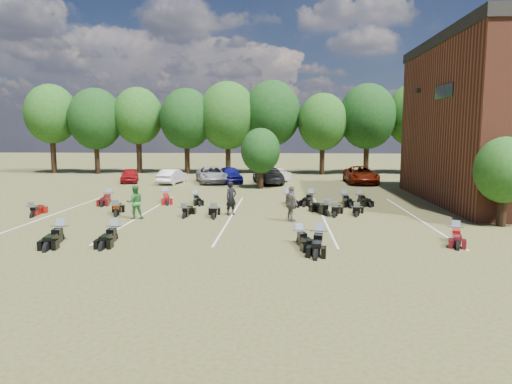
# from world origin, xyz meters

# --- Properties ---
(ground) EXTENTS (160.00, 160.00, 0.00)m
(ground) POSITION_xyz_m (0.00, 0.00, 0.00)
(ground) COLOR brown
(ground) RESTS_ON ground
(car_0) EXTENTS (2.48, 4.06, 1.29)m
(car_0) POSITION_xyz_m (-14.25, 19.38, 0.65)
(car_0) COLOR maroon
(car_0) RESTS_ON ground
(car_1) EXTENTS (2.05, 4.16, 1.31)m
(car_1) POSITION_xyz_m (-10.06, 18.56, 0.66)
(car_1) COLOR silver
(car_1) RESTS_ON ground
(car_2) EXTENTS (3.81, 5.81, 1.48)m
(car_2) POSITION_xyz_m (-6.63, 19.37, 0.74)
(car_2) COLOR #919299
(car_2) RESTS_ON ground
(car_3) EXTENTS (3.34, 5.49, 1.49)m
(car_3) POSITION_xyz_m (-1.46, 18.87, 0.74)
(car_3) COLOR black
(car_3) RESTS_ON ground
(car_4) EXTENTS (3.00, 4.67, 1.48)m
(car_4) POSITION_xyz_m (-4.97, 19.58, 0.74)
(car_4) COLOR #0D0D5C
(car_4) RESTS_ON ground
(car_5) EXTENTS (2.87, 4.42, 1.37)m
(car_5) POSITION_xyz_m (-0.75, 19.56, 0.69)
(car_5) COLOR #BBBBB6
(car_5) RESTS_ON ground
(car_6) EXTENTS (2.64, 5.61, 1.55)m
(car_6) POSITION_xyz_m (6.84, 19.65, 0.77)
(car_6) COLOR #5B1205
(car_6) RESTS_ON ground
(car_7) EXTENTS (3.22, 5.73, 1.57)m
(car_7) POSITION_xyz_m (12.76, 19.24, 0.78)
(car_7) COLOR #353439
(car_7) RESTS_ON ground
(person_black) EXTENTS (0.81, 0.79, 1.87)m
(person_black) POSITION_xyz_m (-3.04, 3.18, 0.94)
(person_black) COLOR black
(person_black) RESTS_ON ground
(person_green) EXTENTS (1.06, 0.94, 1.80)m
(person_green) POSITION_xyz_m (-7.99, 1.78, 0.90)
(person_green) COLOR #286B2B
(person_green) RESTS_ON ground
(person_grey) EXTENTS (0.93, 1.17, 1.86)m
(person_grey) POSITION_xyz_m (0.25, 1.51, 0.93)
(person_grey) COLOR #5D5750
(person_grey) RESTS_ON ground
(motorcycle_0) EXTENTS (1.10, 2.42, 1.30)m
(motorcycle_0) POSITION_xyz_m (-9.58, -3.27, 0.00)
(motorcycle_0) COLOR black
(motorcycle_0) RESTS_ON ground
(motorcycle_1) EXTENTS (0.85, 2.26, 1.24)m
(motorcycle_1) POSITION_xyz_m (-7.35, -3.02, 0.00)
(motorcycle_1) COLOR black
(motorcycle_1) RESTS_ON ground
(motorcycle_3) EXTENTS (1.16, 2.17, 1.16)m
(motorcycle_3) POSITION_xyz_m (0.51, -3.18, 0.00)
(motorcycle_3) COLOR black
(motorcycle_3) RESTS_ON ground
(motorcycle_4) EXTENTS (1.09, 2.49, 1.34)m
(motorcycle_4) POSITION_xyz_m (1.25, -3.71, 0.00)
(motorcycle_4) COLOR black
(motorcycle_4) RESTS_ON ground
(motorcycle_6) EXTENTS (1.28, 2.23, 1.18)m
(motorcycle_6) POSITION_xyz_m (7.12, -2.27, 0.00)
(motorcycle_6) COLOR #4D0B12
(motorcycle_6) RESTS_ON ground
(motorcycle_7) EXTENTS (1.02, 2.20, 1.18)m
(motorcycle_7) POSITION_xyz_m (-13.72, 1.94, 0.00)
(motorcycle_7) COLOR maroon
(motorcycle_7) RESTS_ON ground
(motorcycle_8) EXTENTS (1.28, 2.42, 1.29)m
(motorcycle_8) POSITION_xyz_m (-9.30, 2.46, 0.00)
(motorcycle_8) COLOR black
(motorcycle_8) RESTS_ON ground
(motorcycle_9) EXTENTS (0.94, 2.24, 1.21)m
(motorcycle_9) POSITION_xyz_m (-3.85, 2.05, 0.00)
(motorcycle_9) COLOR black
(motorcycle_9) RESTS_ON ground
(motorcycle_10) EXTENTS (0.75, 2.09, 1.15)m
(motorcycle_10) POSITION_xyz_m (-5.46, 2.20, 0.00)
(motorcycle_10) COLOR black
(motorcycle_10) RESTS_ON ground
(motorcycle_11) EXTENTS (1.16, 2.23, 1.19)m
(motorcycle_11) POSITION_xyz_m (2.63, 2.91, 0.00)
(motorcycle_11) COLOR black
(motorcycle_11) RESTS_ON ground
(motorcycle_12) EXTENTS (1.49, 2.49, 1.32)m
(motorcycle_12) POSITION_xyz_m (2.22, 3.25, 0.00)
(motorcycle_12) COLOR black
(motorcycle_12) RESTS_ON ground
(motorcycle_13) EXTENTS (1.09, 2.10, 1.12)m
(motorcycle_13) POSITION_xyz_m (3.84, 3.14, 0.00)
(motorcycle_13) COLOR black
(motorcycle_13) RESTS_ON ground
(motorcycle_14) EXTENTS (1.05, 2.41, 1.30)m
(motorcycle_14) POSITION_xyz_m (-11.57, 7.31, 0.00)
(motorcycle_14) COLOR #4B0A0B
(motorcycle_14) RESTS_ON ground
(motorcycle_15) EXTENTS (1.43, 2.47, 1.31)m
(motorcycle_15) POSITION_xyz_m (-8.00, 8.07, 0.00)
(motorcycle_15) COLOR maroon
(motorcycle_15) RESTS_ON ground
(motorcycle_16) EXTENTS (1.31, 2.14, 1.14)m
(motorcycle_16) POSITION_xyz_m (-5.90, 7.62, 0.00)
(motorcycle_16) COLOR black
(motorcycle_16) RESTS_ON ground
(motorcycle_17) EXTENTS (1.20, 2.50, 1.34)m
(motorcycle_17) POSITION_xyz_m (0.15, 7.55, 0.00)
(motorcycle_17) COLOR black
(motorcycle_17) RESTS_ON ground
(motorcycle_18) EXTENTS (1.37, 2.40, 1.28)m
(motorcycle_18) POSITION_xyz_m (1.65, 7.96, 0.00)
(motorcycle_18) COLOR black
(motorcycle_18) RESTS_ON ground
(motorcycle_19) EXTENTS (1.13, 2.27, 1.21)m
(motorcycle_19) POSITION_xyz_m (4.80, 7.96, 0.00)
(motorcycle_19) COLOR black
(motorcycle_19) RESTS_ON ground
(motorcycle_20) EXTENTS (0.89, 2.35, 1.28)m
(motorcycle_20) POSITION_xyz_m (3.79, 7.73, 0.00)
(motorcycle_20) COLOR black
(motorcycle_20) RESTS_ON ground
(tree_line) EXTENTS (56.00, 6.00, 9.79)m
(tree_line) POSITION_xyz_m (-1.00, 29.00, 6.31)
(tree_line) COLOR black
(tree_line) RESTS_ON ground
(young_tree_near_building) EXTENTS (2.80, 2.80, 4.16)m
(young_tree_near_building) POSITION_xyz_m (10.50, 1.00, 2.75)
(young_tree_near_building) COLOR black
(young_tree_near_building) RESTS_ON ground
(young_tree_midfield) EXTENTS (3.20, 3.20, 4.70)m
(young_tree_midfield) POSITION_xyz_m (-2.00, 15.50, 3.09)
(young_tree_midfield) COLOR black
(young_tree_midfield) RESTS_ON ground
(parking_lines) EXTENTS (20.10, 14.00, 0.01)m
(parking_lines) POSITION_xyz_m (-3.00, 3.00, 0.01)
(parking_lines) COLOR silver
(parking_lines) RESTS_ON ground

